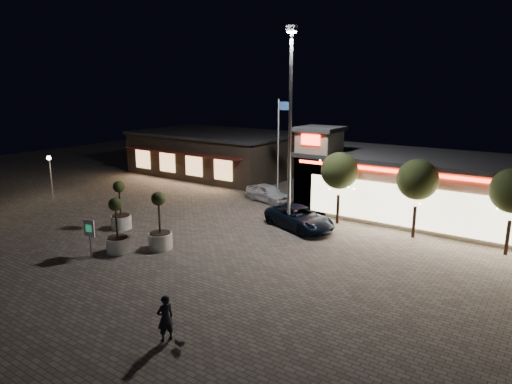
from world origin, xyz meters
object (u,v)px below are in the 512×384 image
Objects in this scene: pickup_truck at (300,218)px; planter_left at (121,214)px; planter_mid at (117,236)px; valet_sign at (89,231)px; white_sedan at (268,193)px; pedestrian at (165,318)px.

pickup_truck is 1.63× the size of planter_left.
planter_mid reaches higher than pickup_truck.
white_sedan is at bearing 86.15° from valet_sign.
pedestrian reaches higher than white_sedan.
planter_left is 1.47× the size of valet_sign.
planter_left is (-9.36, -6.61, 0.26)m from pickup_truck.
planter_mid is at bearing -100.68° from pedestrian.
pickup_truck is 1.24× the size of white_sedan.
planter_left is at bearing 138.96° from planter_mid.
planter_mid is 1.57m from valet_sign.
planter_left is 5.17m from valet_sign.
pickup_truck is 11.26m from planter_mid.
valet_sign is at bearing -92.14° from pedestrian.
planter_left is 4.39m from planter_mid.
planter_left reaches higher than pickup_truck.
valet_sign is (-9.14, 3.38, 0.61)m from pedestrian.
pedestrian is 9.91m from planter_mid.
pickup_truck is at bearing 57.50° from planter_mid.
valet_sign is (-1.04, -15.43, 0.79)m from white_sedan.
pedestrian is at bearing -148.89° from pickup_truck.
valet_sign is at bearing -168.66° from white_sedan.
white_sedan is 1.93× the size of valet_sign.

